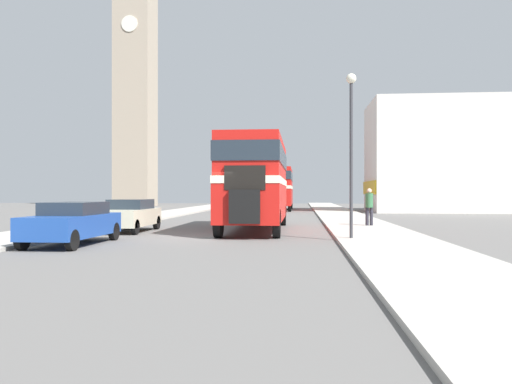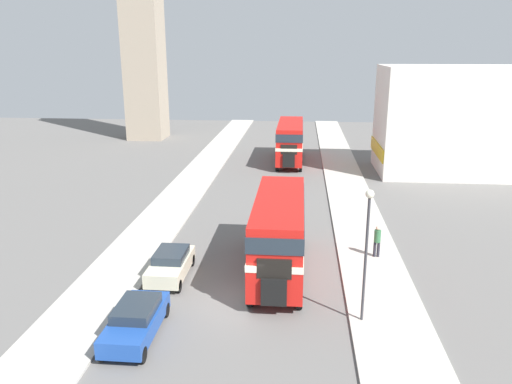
{
  "view_description": "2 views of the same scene",
  "coord_description": "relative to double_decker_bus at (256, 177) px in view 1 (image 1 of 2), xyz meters",
  "views": [
    {
      "loc": [
        3.71,
        -19.13,
        1.74
      ],
      "look_at": [
        1.7,
        3.6,
        1.76
      ],
      "focal_mm": 35.0,
      "sensor_mm": 36.0,
      "label": 1
    },
    {
      "loc": [
        2.68,
        -20.73,
        11.46
      ],
      "look_at": [
        0.0,
        9.04,
        2.79
      ],
      "focal_mm": 35.0,
      "sensor_mm": 36.0,
      "label": 2
    }
  ],
  "objects": [
    {
      "name": "ground_plane",
      "position": [
        -1.7,
        -3.58,
        -2.43
      ],
      "size": [
        120.0,
        120.0,
        0.0
      ],
      "primitive_type": "plane",
      "color": "slate"
    },
    {
      "name": "sidewalk_right",
      "position": [
        5.05,
        -3.58,
        -2.37
      ],
      "size": [
        3.5,
        120.0,
        0.12
      ],
      "color": "#B7B2A8",
      "rests_on": "ground_plane"
    },
    {
      "name": "sidewalk_left",
      "position": [
        -8.45,
        -3.58,
        -2.37
      ],
      "size": [
        3.5,
        120.0,
        0.12
      ],
      "color": "#B7B2A8",
      "rests_on": "ground_plane"
    },
    {
      "name": "double_decker_bus",
      "position": [
        0.0,
        0.0,
        0.0
      ],
      "size": [
        2.55,
        9.53,
        4.06
      ],
      "color": "red",
      "rests_on": "ground_plane"
    },
    {
      "name": "bus_distant",
      "position": [
        -0.06,
        26.66,
        0.01
      ],
      "size": [
        2.56,
        10.35,
        4.08
      ],
      "color": "red",
      "rests_on": "ground_plane"
    },
    {
      "name": "car_parked_near",
      "position": [
        -5.54,
        -6.7,
        -1.69
      ],
      "size": [
        1.75,
        4.26,
        1.42
      ],
      "color": "#1E479E",
      "rests_on": "ground_plane"
    },
    {
      "name": "car_parked_mid",
      "position": [
        -5.51,
        -1.18,
        -1.68
      ],
      "size": [
        1.73,
        3.99,
        1.43
      ],
      "color": "beige",
      "rests_on": "ground_plane"
    },
    {
      "name": "pedestrian_walking",
      "position": [
        5.41,
        2.22,
        -1.28
      ],
      "size": [
        0.37,
        0.37,
        1.82
      ],
      "color": "#282833",
      "rests_on": "sidewalk_right"
    },
    {
      "name": "street_lamp",
      "position": [
        3.83,
        -4.75,
        1.53
      ],
      "size": [
        0.36,
        0.36,
        5.86
      ],
      "color": "#38383D",
      "rests_on": "sidewalk_right"
    },
    {
      "name": "church_tower",
      "position": [
        -18.91,
        39.25,
        17.09
      ],
      "size": [
        4.73,
        4.73,
        38.27
      ],
      "color": "tan",
      "rests_on": "ground_plane"
    },
    {
      "name": "shop_building_block",
      "position": [
        17.28,
        23.32,
        2.52
      ],
      "size": [
        18.0,
        8.14,
        9.9
      ],
      "color": "silver",
      "rests_on": "ground_plane"
    }
  ]
}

